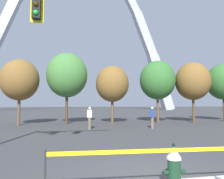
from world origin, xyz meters
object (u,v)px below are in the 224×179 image
fire_hydrant (174,169)px  monument_arch (79,34)px  pedestrian_walking_right (90,118)px  pedestrian_walking_left (152,117)px

fire_hydrant → monument_arch: bearing=90.2°
monument_arch → pedestrian_walking_right: size_ratio=35.82×
monument_arch → pedestrian_walking_left: (3.92, -43.86, -20.93)m
fire_hydrant → pedestrian_walking_left: pedestrian_walking_left is taller
monument_arch → pedestrian_walking_right: bearing=-90.8°
fire_hydrant → monument_arch: size_ratio=0.02×
monument_arch → pedestrian_walking_left: size_ratio=35.82×
fire_hydrant → pedestrian_walking_right: 10.74m
pedestrian_walking_left → pedestrian_walking_right: 4.53m
pedestrian_walking_left → pedestrian_walking_right: (-4.51, 0.42, 0.00)m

